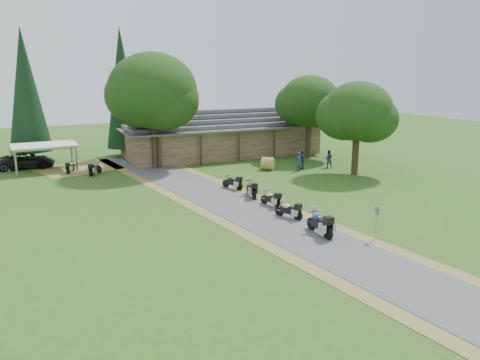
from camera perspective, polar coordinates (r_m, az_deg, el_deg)
name	(u,v)px	position (r m, az deg, el deg)	size (l,w,h in m)	color
ground	(285,228)	(27.23, 5.53, -5.89)	(120.00, 120.00, 0.00)	#2D5718
driveway	(247,211)	(30.36, 0.91, -3.79)	(46.00, 46.00, 0.00)	#4E4E51
lodge	(221,132)	(50.35, -2.30, 5.91)	(21.40, 9.40, 4.90)	brown
carport	(45,157)	(45.86, -22.65, 2.56)	(5.49, 3.66, 2.38)	white
car_dark_suv	(25,157)	(47.57, -24.72, 2.56)	(5.53, 2.35, 2.12)	black
motorcycle_row_a	(320,222)	(26.25, 9.70, -5.10)	(2.11, 0.69, 1.44)	#1A1A9D
motorcycle_row_b	(289,209)	(28.89, 5.96, -3.55)	(1.71, 0.56, 1.17)	#B7B9BF
motorcycle_row_c	(271,198)	(31.28, 3.80, -2.17)	(1.74, 0.57, 1.19)	yellow
motorcycle_row_d	(251,188)	(33.58, 1.38, -0.94)	(1.94, 0.63, 1.33)	red
motorcycle_row_e	(232,181)	(35.77, -0.92, -0.17)	(1.72, 0.56, 1.18)	black
motorcycle_carport_a	(70,166)	(44.17, -19.97, 1.59)	(1.65, 0.54, 1.13)	#C18600
motorcycle_carport_b	(95,168)	(42.63, -17.25, 1.45)	(1.77, 0.58, 1.21)	slate
person_a	(298,160)	(42.27, 7.12, 2.45)	(0.59, 0.43, 2.08)	#303B5A
person_b	(329,157)	(44.32, 10.74, 2.74)	(0.56, 0.40, 1.95)	#303B5A
person_c	(302,158)	(43.19, 7.62, 2.67)	(0.59, 0.43, 2.08)	#303B5A
hay_bale	(268,164)	(42.66, 3.41, 2.01)	(1.17, 1.17, 1.07)	olive
sign_post	(376,223)	(26.06, 16.27, -5.09)	(0.34, 0.06, 1.88)	gray
oak_lodge_left	(153,106)	(43.49, -10.56, 8.86)	(8.04, 8.04, 11.44)	black
oak_lodge_right	(309,112)	(48.37, 8.44, 8.21)	(5.99, 5.99, 9.50)	black
oak_driveway	(357,124)	(41.46, 14.08, 6.67)	(5.96, 5.96, 8.83)	black
cedar_near	(123,93)	(50.25, -14.11, 10.25)	(3.75, 3.75, 13.18)	black
cedar_far	(26,95)	(50.47, -24.59, 9.36)	(4.03, 4.03, 12.98)	black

